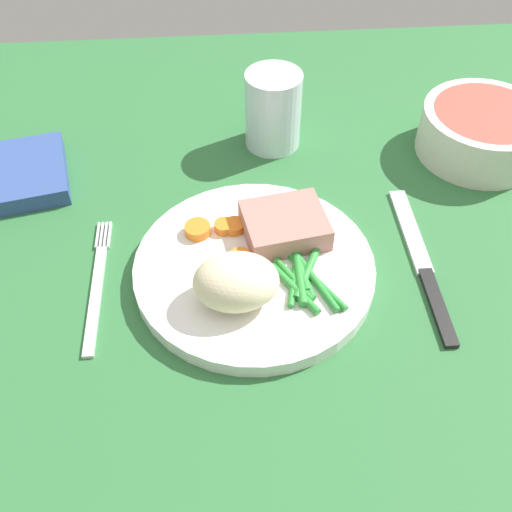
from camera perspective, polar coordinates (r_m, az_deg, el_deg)
dining_table at (r=61.02cm, az=-0.40°, el=-0.13°), size 120.00×90.00×2.00cm
dinner_plate at (r=57.61cm, az=0.00°, el=-1.21°), size 23.13×23.13×1.60cm
meat_portion at (r=58.85cm, az=2.75°, el=2.95°), size 8.89×7.92×2.49cm
mashed_potatoes at (r=52.43cm, az=-1.91°, el=-2.47°), size 7.67×5.96×4.73cm
carrot_slices at (r=58.98cm, az=-3.37°, el=2.00°), size 6.33×6.59×1.07cm
green_beans at (r=55.67cm, az=4.44°, el=-1.86°), size 6.57×9.27×0.88cm
fork at (r=59.10cm, az=-14.89°, el=-2.62°), size 1.44×16.60×0.40cm
knife at (r=60.98cm, az=15.60°, el=-0.82°), size 1.70×20.50×0.64cm
water_glass at (r=71.49cm, az=1.62°, el=13.29°), size 6.53×6.53×9.13cm
salad_bowl at (r=75.13cm, az=20.80°, el=11.19°), size 14.30×14.30×5.52cm
napkin at (r=72.42cm, az=-21.87°, el=7.18°), size 12.87×13.06×2.05cm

